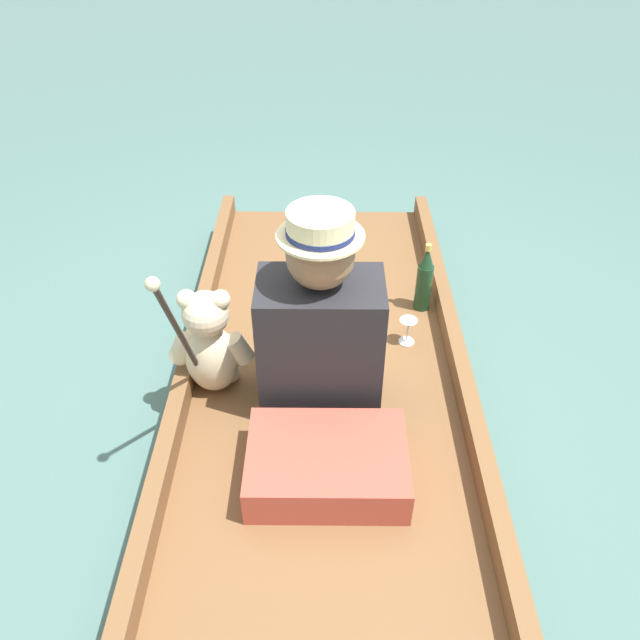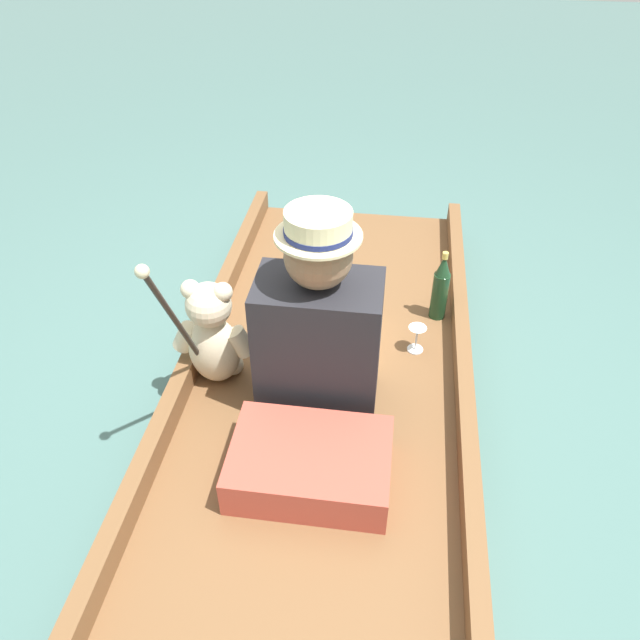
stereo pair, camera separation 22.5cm
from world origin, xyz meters
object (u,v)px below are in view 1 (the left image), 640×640
Objects in this scene: seated_person at (320,326)px; champagne_bottle at (424,279)px; teddy_bear at (210,344)px; walking_cane at (178,332)px; wine_glass at (408,326)px.

champagne_bottle is at bearing 44.13° from seated_person.
champagne_bottle is at bearing 30.83° from teddy_bear.
walking_cane is at bearing -141.47° from champagne_bottle.
wine_glass is 0.16× the size of walking_cane.
teddy_bear is 1.02m from champagne_bottle.
wine_glass is (0.78, 0.27, -0.13)m from teddy_bear.
seated_person is 1.03× the size of walking_cane.
walking_cane is at bearing -158.84° from seated_person.
seated_person is 1.72× the size of teddy_bear.
walking_cane reaches higher than teddy_bear.
seated_person reaches higher than wine_glass.
walking_cane reaches higher than champagne_bottle.
wine_glass is 0.27m from champagne_bottle.
seated_person is 6.66× the size of wine_glass.
walking_cane reaches higher than wine_glass.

